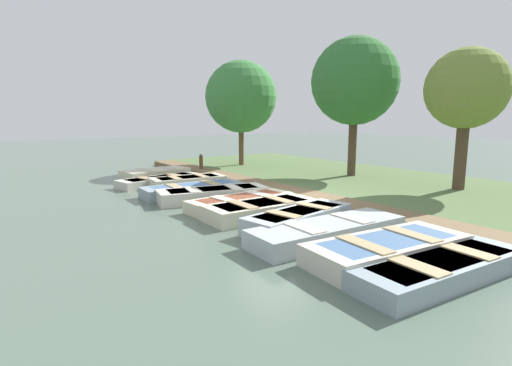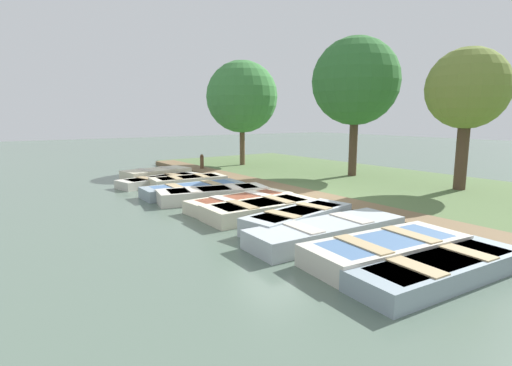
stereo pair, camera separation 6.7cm
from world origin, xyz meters
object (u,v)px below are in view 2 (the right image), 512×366
object	(u,v)px
rowboat_7	(299,219)
rowboat_3	(194,189)
mooring_post_near	(202,164)
rowboat_6	(261,209)
park_tree_center	(467,90)
rowboat_1	(161,180)
park_tree_far_left	(242,97)
rowboat_10	(441,269)
rowboat_2	(189,182)
rowboat_9	(387,250)
rowboat_4	(213,194)
park_tree_left	(356,82)
rowboat_0	(157,174)
rowboat_5	(241,202)
rowboat_8	(327,231)

from	to	relation	value
rowboat_7	rowboat_3	bearing A→B (deg)	-97.01
rowboat_3	mooring_post_near	bearing A→B (deg)	-118.33
rowboat_6	park_tree_center	distance (m)	7.98
rowboat_1	rowboat_7	distance (m)	7.54
mooring_post_near	park_tree_far_left	size ratio (longest dim) A/B	0.16
rowboat_6	rowboat_10	bearing A→B (deg)	91.08
rowboat_3	rowboat_10	world-z (taller)	rowboat_3
rowboat_6	rowboat_2	bearing A→B (deg)	-93.33
rowboat_2	rowboat_7	xyz separation A→B (m)	(0.26, 6.38, 0.01)
rowboat_9	rowboat_6	bearing A→B (deg)	-84.61
rowboat_7	rowboat_9	size ratio (longest dim) A/B	0.96
rowboat_3	rowboat_4	distance (m)	1.17
rowboat_1	rowboat_2	bearing A→B (deg)	105.53
park_tree_left	rowboat_2	bearing A→B (deg)	-18.79
rowboat_0	park_tree_far_left	world-z (taller)	park_tree_far_left
rowboat_4	rowboat_7	bearing A→B (deg)	104.64
rowboat_10	park_tree_left	distance (m)	10.94
rowboat_0	rowboat_5	bearing A→B (deg)	80.58
rowboat_4	park_tree_far_left	size ratio (longest dim) A/B	0.66
rowboat_0	rowboat_1	size ratio (longest dim) A/B	0.83
rowboat_7	park_tree_center	size ratio (longest dim) A/B	0.65
rowboat_1	rowboat_8	distance (m)	8.62
rowboat_2	rowboat_3	size ratio (longest dim) A/B	0.81
rowboat_5	mooring_post_near	xyz separation A→B (m)	(-2.44, -7.02, 0.25)
park_tree_far_left	park_tree_left	bearing A→B (deg)	106.25
rowboat_5	rowboat_7	xyz separation A→B (m)	(-0.02, 2.44, 0.04)
rowboat_4	mooring_post_near	world-z (taller)	mooring_post_near
rowboat_3	rowboat_7	size ratio (longest dim) A/B	1.09
rowboat_5	park_tree_far_left	distance (m)	9.56
rowboat_10	rowboat_5	bearing A→B (deg)	-86.96
rowboat_2	rowboat_5	size ratio (longest dim) A/B	0.85
rowboat_0	park_tree_center	xyz separation A→B (m)	(-7.04, 8.87, 3.18)
rowboat_4	rowboat_9	size ratio (longest dim) A/B	1.08
rowboat_0	rowboat_4	world-z (taller)	rowboat_0
rowboat_7	rowboat_5	bearing A→B (deg)	-99.17
rowboat_1	rowboat_10	size ratio (longest dim) A/B	0.99
rowboat_3	rowboat_9	world-z (taller)	rowboat_9
rowboat_1	rowboat_3	distance (m)	2.56
rowboat_10	park_tree_left	xyz separation A→B (m)	(-6.72, -7.78, 3.74)
rowboat_1	rowboat_4	xyz separation A→B (m)	(-0.18, 3.73, 0.04)
rowboat_6	mooring_post_near	distance (m)	8.53
rowboat_1	rowboat_4	distance (m)	3.73
mooring_post_near	rowboat_9	bearing A→B (deg)	77.96
rowboat_10	park_tree_left	bearing A→B (deg)	-126.69
rowboat_2	rowboat_6	bearing A→B (deg)	90.88
rowboat_7	park_tree_left	distance (m)	8.66
park_tree_far_left	park_tree_left	xyz separation A→B (m)	(-1.66, 5.70, 0.42)
park_tree_left	rowboat_0	bearing A→B (deg)	-35.38
rowboat_1	rowboat_2	xyz separation A→B (m)	(-0.59, 1.16, 0.05)
rowboat_4	park_tree_left	xyz separation A→B (m)	(-6.74, -0.42, 3.71)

